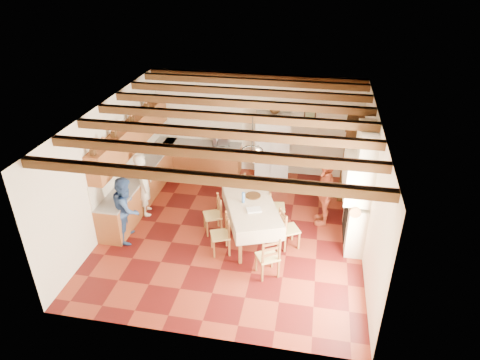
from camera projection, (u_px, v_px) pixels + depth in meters
name	position (u px, v px, depth m)	size (l,w,h in m)	color
floor	(234.00, 231.00, 10.38)	(6.00, 6.50, 0.02)	#460D0C
ceiling	(233.00, 113.00, 8.92)	(6.00, 6.50, 0.02)	silver
wall_back	(255.00, 124.00, 12.46)	(6.00, 0.02, 3.00)	beige
wall_front	(193.00, 271.00, 6.85)	(6.00, 0.02, 3.00)	beige
wall_left	(109.00, 165.00, 10.14)	(0.02, 6.50, 3.00)	beige
wall_right	(371.00, 189.00, 9.16)	(0.02, 6.50, 3.00)	beige
ceiling_beams	(233.00, 117.00, 8.97)	(6.00, 6.30, 0.16)	#3A2710
lower_cabinets_left	(143.00, 184.00, 11.51)	(0.60, 4.30, 0.86)	brown
lower_cabinets_back	(203.00, 157.00, 12.96)	(2.30, 0.60, 0.86)	brown
countertop_left	(141.00, 169.00, 11.29)	(0.62, 4.30, 0.04)	slate
countertop_back	(202.00, 144.00, 12.74)	(2.34, 0.62, 0.04)	slate
backsplash_left	(130.00, 158.00, 11.18)	(0.03, 4.30, 0.60)	silver
backsplash_back	(204.00, 130.00, 12.83)	(2.30, 0.03, 0.60)	silver
upper_cabinets	(132.00, 135.00, 10.84)	(0.35, 4.20, 0.70)	brown
fireplace	(356.00, 187.00, 9.43)	(0.56, 1.60, 2.80)	#EEE8C8
wall_picture	(310.00, 117.00, 12.01)	(0.34, 0.03, 0.42)	#2E2117
refrigerator	(273.00, 145.00, 12.47)	(0.97, 0.80, 1.94)	silver
hutch	(351.00, 159.00, 11.48)	(0.48, 1.15, 2.08)	#351D0D
dining_table	(251.00, 207.00, 9.79)	(1.71, 2.29, 0.90)	silver
chandelier	(252.00, 150.00, 9.09)	(0.47, 0.47, 0.03)	black
chair_left_near	(220.00, 234.00, 9.43)	(0.42, 0.40, 0.96)	brown
chair_left_far	(213.00, 215.00, 10.12)	(0.42, 0.40, 0.96)	brown
chair_right_near	(289.00, 228.00, 9.63)	(0.42, 0.40, 0.96)	brown
chair_right_far	(277.00, 206.00, 10.44)	(0.42, 0.40, 0.96)	brown
chair_end_near	(268.00, 256.00, 8.78)	(0.42, 0.40, 0.96)	brown
chair_end_far	(240.00, 193.00, 10.99)	(0.42, 0.40, 0.96)	brown
person_man	(144.00, 184.00, 10.68)	(0.61, 0.40, 1.66)	silver
person_woman_blue	(127.00, 209.00, 9.76)	(0.78, 0.60, 1.60)	#2D4C87
person_woman_red	(325.00, 193.00, 10.31)	(0.99, 0.41, 1.69)	#B34B2D
microwave	(221.00, 140.00, 12.57)	(0.49, 0.33, 0.27)	silver
fridge_vase	(275.00, 108.00, 11.92)	(0.31, 0.31, 0.32)	#351D0D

